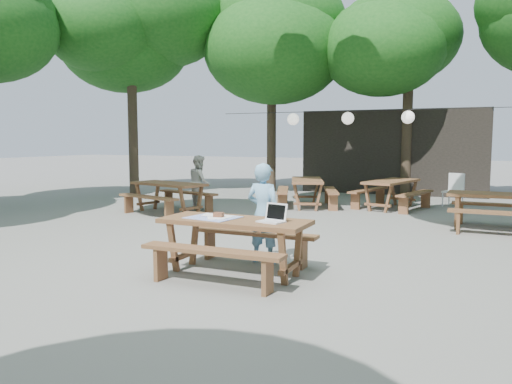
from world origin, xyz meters
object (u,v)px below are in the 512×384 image
at_px(picnic_table_nw, 169,197).
at_px(plastic_chair, 453,197).
at_px(woman, 263,213).
at_px(second_person, 200,182).
at_px(main_picnic_table, 235,246).

height_order(picnic_table_nw, plastic_chair, plastic_chair).
bearing_deg(woman, second_person, -43.29).
relative_size(picnic_table_nw, plastic_chair, 2.49).
height_order(main_picnic_table, plastic_chair, plastic_chair).
distance_m(picnic_table_nw, plastic_chair, 7.63).
xyz_separation_m(main_picnic_table, second_person, (-3.70, 5.36, 0.32)).
xyz_separation_m(picnic_table_nw, plastic_chair, (6.41, 4.15, -0.13)).
xyz_separation_m(main_picnic_table, woman, (0.10, 0.74, 0.35)).
relative_size(main_picnic_table, picnic_table_nw, 0.89).
distance_m(main_picnic_table, picnic_table_nw, 6.00).
distance_m(woman, second_person, 5.98).
relative_size(second_person, plastic_chair, 1.57).
xyz_separation_m(woman, plastic_chair, (2.26, 7.84, -0.48)).
bearing_deg(main_picnic_table, second_person, 124.61).
distance_m(picnic_table_nw, woman, 5.57).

